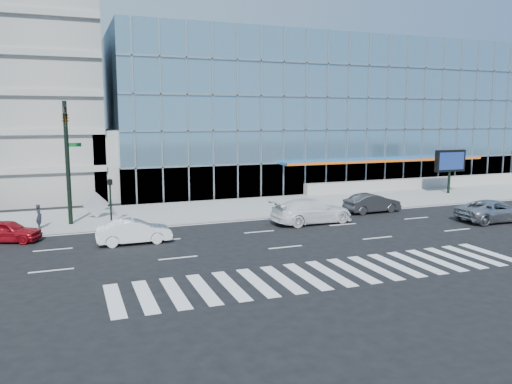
% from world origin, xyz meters
% --- Properties ---
extents(ground, '(160.00, 160.00, 0.00)m').
position_xyz_m(ground, '(0.00, 0.00, 0.00)').
color(ground, black).
rests_on(ground, ground).
extents(sidewalk, '(120.00, 8.00, 0.15)m').
position_xyz_m(sidewalk, '(0.00, 8.00, 0.07)').
color(sidewalk, gray).
rests_on(sidewalk, ground).
extents(theatre_building, '(42.00, 26.00, 15.00)m').
position_xyz_m(theatre_building, '(14.00, 26.00, 7.50)').
color(theatre_building, '#6590A9').
rests_on(theatre_building, ground).
extents(ramp_block, '(6.00, 8.00, 6.00)m').
position_xyz_m(ramp_block, '(-6.00, 18.00, 3.00)').
color(ramp_block, gray).
rests_on(ramp_block, ground).
extents(retaining_wall, '(30.00, 0.80, 1.00)m').
position_xyz_m(retaining_wall, '(24.00, 11.60, 0.65)').
color(retaining_wall, gray).
rests_on(retaining_wall, sidewalk).
extents(traffic_signal, '(1.14, 5.74, 8.00)m').
position_xyz_m(traffic_signal, '(-11.00, 4.57, 6.16)').
color(traffic_signal, black).
rests_on(traffic_signal, sidewalk).
extents(ped_signal_post, '(0.30, 0.33, 3.00)m').
position_xyz_m(ped_signal_post, '(-8.50, 4.94, 2.14)').
color(ped_signal_post, black).
rests_on(ped_signal_post, sidewalk).
extents(marquee_sign, '(3.20, 0.43, 4.00)m').
position_xyz_m(marquee_sign, '(22.00, 7.99, 3.07)').
color(marquee_sign, black).
rests_on(marquee_sign, sidewalk).
extents(silver_suv, '(5.42, 2.65, 1.48)m').
position_xyz_m(silver_suv, '(16.30, -2.80, 0.74)').
color(silver_suv, '#B0B0B5').
rests_on(silver_suv, ground).
extents(white_suv, '(5.80, 2.62, 1.65)m').
position_xyz_m(white_suv, '(4.30, 1.22, 0.82)').
color(white_suv, white).
rests_on(white_suv, ground).
extents(white_sedan, '(4.18, 1.48, 1.37)m').
position_xyz_m(white_sedan, '(-7.69, -0.13, 0.69)').
color(white_sedan, white).
rests_on(white_sedan, ground).
extents(dark_sedan, '(4.39, 1.68, 1.43)m').
position_xyz_m(dark_sedan, '(10.30, 3.00, 0.71)').
color(dark_sedan, black).
rests_on(dark_sedan, ground).
extents(red_sedan, '(4.07, 2.77, 1.29)m').
position_xyz_m(red_sedan, '(-14.47, 2.78, 0.64)').
color(red_sedan, maroon).
rests_on(red_sedan, ground).
extents(pedestrian, '(0.54, 0.65, 1.53)m').
position_xyz_m(pedestrian, '(-12.87, 5.32, 0.92)').
color(pedestrian, black).
rests_on(pedestrian, sidewalk).
extents(tilted_panel, '(1.80, 0.51, 1.84)m').
position_xyz_m(tilted_panel, '(-9.28, 7.46, 1.07)').
color(tilted_panel, '#A7A7A7').
rests_on(tilted_panel, sidewalk).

